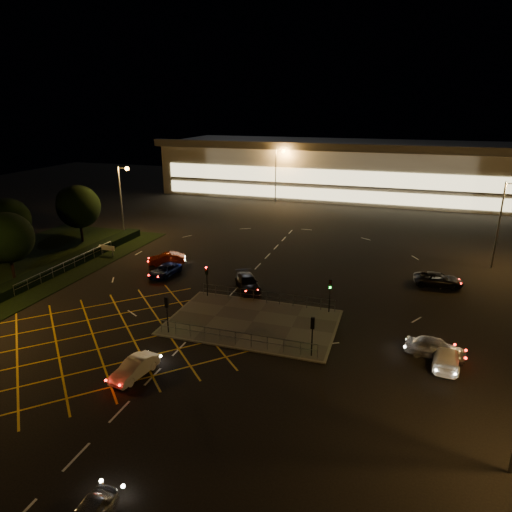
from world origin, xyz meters
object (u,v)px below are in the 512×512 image
(car_circ_red, at_px, (167,259))
(car_east_grey, at_px, (438,280))
(car_left_blue, at_px, (165,270))
(car_far_dkgrey, at_px, (248,283))
(signal_sw, at_px, (167,307))
(car_queue_white, at_px, (135,368))
(signal_nw, at_px, (207,274))
(signal_se, at_px, (313,329))
(car_approach_white, at_px, (446,357))
(signal_ne, at_px, (330,289))
(car_right_silver, at_px, (435,348))

(car_circ_red, relative_size, car_east_grey, 0.86)
(car_left_blue, height_order, car_far_dkgrey, car_far_dkgrey)
(signal_sw, xyz_separation_m, car_queue_white, (0.80, -6.31, -1.72))
(car_left_blue, relative_size, car_circ_red, 1.06)
(signal_sw, bearing_deg, signal_nw, -90.00)
(signal_se, relative_size, car_left_blue, 0.70)
(car_circ_red, distance_m, car_approach_white, 32.79)
(car_left_blue, xyz_separation_m, car_approach_white, (28.34, -9.95, 0.04))
(car_queue_white, bearing_deg, car_left_blue, 122.36)
(signal_sw, height_order, car_far_dkgrey, signal_sw)
(signal_ne, distance_m, car_far_dkgrey, 9.49)
(car_queue_white, height_order, car_left_blue, car_queue_white)
(car_far_dkgrey, distance_m, car_right_silver, 19.40)
(signal_nw, distance_m, car_left_blue, 8.06)
(signal_sw, xyz_separation_m, signal_ne, (12.00, 7.99, 0.00))
(car_approach_white, bearing_deg, signal_se, 15.71)
(signal_nw, distance_m, car_east_grey, 24.02)
(signal_sw, relative_size, car_circ_red, 0.74)
(car_left_blue, distance_m, car_east_grey, 29.26)
(car_far_dkgrey, bearing_deg, signal_ne, -49.17)
(signal_sw, height_order, car_left_blue, signal_sw)
(car_far_dkgrey, bearing_deg, car_approach_white, -56.75)
(car_far_dkgrey, xyz_separation_m, car_approach_white, (18.33, -9.08, -0.06))
(signal_nw, distance_m, car_approach_white, 22.39)
(car_right_silver, relative_size, car_east_grey, 0.88)
(signal_ne, relative_size, car_approach_white, 0.69)
(car_east_grey, relative_size, car_approach_white, 1.09)
(signal_se, bearing_deg, signal_nw, -33.65)
(car_circ_red, bearing_deg, signal_se, 25.99)
(car_east_grey, bearing_deg, signal_nw, 111.30)
(car_circ_red, distance_m, car_east_grey, 30.32)
(car_circ_red, relative_size, car_approach_white, 0.93)
(signal_se, bearing_deg, car_circ_red, -36.79)
(signal_se, distance_m, car_approach_white, 9.83)
(car_right_silver, bearing_deg, car_circ_red, 73.41)
(signal_sw, bearing_deg, car_queue_white, 97.21)
(signal_nw, xyz_separation_m, car_right_silver, (20.80, -5.06, -1.63))
(signal_nw, bearing_deg, car_queue_white, -86.80)
(signal_nw, distance_m, car_circ_red, 11.29)
(car_far_dkgrey, bearing_deg, car_left_blue, 144.64)
(signal_se, height_order, car_left_blue, signal_se)
(signal_ne, relative_size, car_left_blue, 0.70)
(car_far_dkgrey, height_order, car_approach_white, car_far_dkgrey)
(car_left_blue, xyz_separation_m, car_right_silver, (27.65, -8.93, 0.12))
(signal_sw, relative_size, signal_nw, 1.00)
(car_east_grey, bearing_deg, car_left_blue, 98.68)
(signal_ne, bearing_deg, car_east_grey, 45.92)
(signal_se, relative_size, car_queue_white, 0.81)
(car_circ_red, height_order, car_approach_white, car_circ_red)
(signal_se, xyz_separation_m, car_left_blue, (-18.85, 11.86, -1.74))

